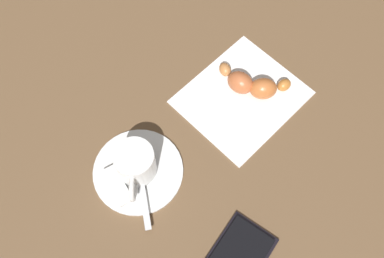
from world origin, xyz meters
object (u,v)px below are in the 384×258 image
Objects in this scene: sugar_packet at (117,185)px; croissant at (252,84)px; espresso_cup at (135,164)px; teaspoon at (139,169)px; saucer at (138,171)px; napkin at (242,97)px.

sugar_packet is 0.53× the size of croissant.
croissant is at bearing 170.20° from espresso_cup.
teaspoon is at bearing -9.71° from croissant.
sugar_packet is (0.04, -0.00, -0.02)m from espresso_cup.
saucer is 1.14× the size of teaspoon.
saucer is 0.03m from espresso_cup.
teaspoon is 0.04m from sugar_packet.
croissant is (-0.02, 0.00, 0.02)m from napkin.
croissant is (-0.26, 0.04, 0.01)m from sugar_packet.
teaspoon is at bearing -9.85° from napkin.
sugar_packet reaches higher than napkin.
teaspoon is (-0.00, 0.00, 0.01)m from saucer.
sugar_packet is 0.26m from croissant.
teaspoon is 0.22m from croissant.
espresso_cup is 0.23m from croissant.
saucer is at bearing -9.96° from croissant.
saucer is 1.15× the size of croissant.
croissant is at bearing 170.29° from teaspoon.
croissant is at bearing 170.04° from saucer.
teaspoon is 1.91× the size of sugar_packet.
teaspoon is at bearing 144.71° from saucer.
napkin is (-0.20, 0.04, -0.03)m from espresso_cup.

